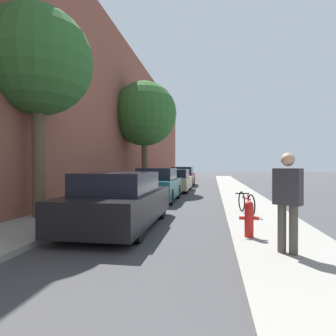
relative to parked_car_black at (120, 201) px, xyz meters
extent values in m
plane|color=#3D3D3F|center=(0.85, 8.69, -0.68)|extent=(120.00, 120.00, 0.00)
cube|color=gray|center=(-2.05, 8.69, -0.62)|extent=(2.00, 52.00, 0.12)
cube|color=gray|center=(3.75, 8.69, -0.62)|extent=(2.00, 52.00, 0.12)
cube|color=brown|center=(-3.40, 8.69, 4.05)|extent=(0.70, 52.00, 9.45)
cylinder|color=black|center=(-0.81, 1.43, -0.34)|extent=(0.22, 0.68, 0.68)
cylinder|color=black|center=(0.81, 1.43, -0.34)|extent=(0.22, 0.68, 0.68)
cylinder|color=black|center=(-0.81, -1.35, -0.34)|extent=(0.22, 0.68, 0.68)
cylinder|color=black|center=(0.81, -1.35, -0.34)|extent=(0.22, 0.68, 0.68)
cube|color=black|center=(0.00, 0.04, -0.13)|extent=(1.85, 4.49, 0.72)
cube|color=black|center=(0.00, -0.14, 0.48)|extent=(1.63, 2.33, 0.51)
cylinder|color=black|center=(-0.82, 6.94, -0.35)|extent=(0.22, 0.66, 0.66)
cylinder|color=black|center=(0.66, 6.94, -0.35)|extent=(0.22, 0.66, 0.66)
cylinder|color=black|center=(-0.82, 4.42, -0.35)|extent=(0.22, 0.66, 0.66)
cylinder|color=black|center=(0.66, 4.42, -0.35)|extent=(0.22, 0.66, 0.66)
cube|color=#1E6066|center=(-0.08, 5.68, -0.11)|extent=(1.67, 4.06, 0.79)
cube|color=black|center=(-0.08, 5.52, 0.55)|extent=(1.47, 2.11, 0.51)
cylinder|color=black|center=(-0.84, 12.05, -0.32)|extent=(0.22, 0.72, 0.72)
cylinder|color=black|center=(0.84, 12.05, -0.32)|extent=(0.22, 0.72, 0.72)
cylinder|color=black|center=(-0.84, 9.31, -0.32)|extent=(0.22, 0.72, 0.72)
cylinder|color=black|center=(0.84, 9.31, -0.32)|extent=(0.22, 0.72, 0.72)
cube|color=tan|center=(0.00, 10.68, -0.14)|extent=(1.91, 4.42, 0.68)
cube|color=black|center=(0.00, 10.50, 0.44)|extent=(1.68, 2.30, 0.49)
cylinder|color=black|center=(-0.79, 17.07, -0.35)|extent=(0.22, 0.65, 0.65)
cylinder|color=black|center=(0.75, 17.07, -0.35)|extent=(0.22, 0.65, 0.65)
cylinder|color=black|center=(-0.79, 14.59, -0.35)|extent=(0.22, 0.65, 0.65)
cylinder|color=black|center=(0.75, 14.59, -0.35)|extent=(0.22, 0.65, 0.65)
cube|color=maroon|center=(-0.02, 15.83, -0.11)|extent=(1.75, 4.01, 0.79)
cube|color=black|center=(-0.02, 15.67, 0.55)|extent=(1.54, 2.09, 0.53)
cylinder|color=brown|center=(-2.63, 0.55, 1.26)|extent=(0.36, 0.36, 3.64)
sphere|color=#2D6028|center=(-2.63, 0.55, 3.94)|extent=(3.11, 3.11, 3.11)
cylinder|color=brown|center=(-1.83, 10.42, 1.24)|extent=(0.37, 0.37, 3.59)
sphere|color=#2D6028|center=(-1.83, 10.42, 4.13)|extent=(3.98, 3.98, 3.98)
cylinder|color=red|center=(3.10, -1.03, -0.25)|extent=(0.18, 0.18, 0.63)
sphere|color=red|center=(3.10, -1.03, 0.10)|extent=(0.17, 0.17, 0.17)
cylinder|color=red|center=(2.97, -1.03, -0.17)|extent=(0.12, 0.07, 0.07)
cylinder|color=red|center=(3.24, -1.03, -0.17)|extent=(0.12, 0.07, 0.07)
cylinder|color=#4C473D|center=(3.69, -2.13, -0.15)|extent=(0.19, 0.19, 0.82)
cylinder|color=#4C473D|center=(3.53, -2.02, -0.15)|extent=(0.19, 0.19, 0.82)
cube|color=#333338|center=(3.61, -2.08, 0.56)|extent=(0.49, 0.43, 0.61)
sphere|color=tan|center=(3.61, -2.08, 1.01)|extent=(0.22, 0.22, 0.22)
torus|color=black|center=(3.28, 2.43, -0.24)|extent=(0.17, 0.64, 0.64)
torus|color=black|center=(3.47, 1.51, -0.24)|extent=(0.17, 0.64, 0.64)
cube|color=maroon|center=(3.38, 1.97, -0.09)|extent=(0.19, 0.78, 0.04)
cylinder|color=maroon|center=(3.41, 1.81, 0.00)|extent=(0.04, 0.04, 0.18)
cube|color=black|center=(3.30, 2.35, 0.02)|extent=(0.44, 0.12, 0.04)
camera|label=1|loc=(2.37, -7.19, 0.91)|focal=31.08mm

